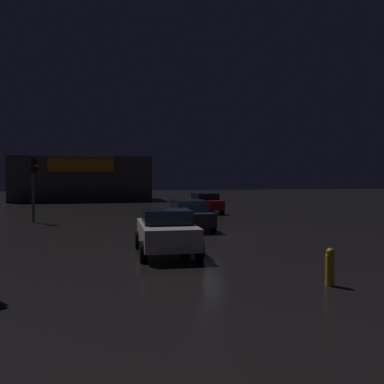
% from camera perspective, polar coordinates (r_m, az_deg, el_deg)
% --- Properties ---
extents(ground_plane, '(120.00, 120.00, 0.00)m').
position_cam_1_polar(ground_plane, '(19.46, 0.25, -5.84)').
color(ground_plane, black).
extents(store_building, '(14.57, 7.85, 4.77)m').
position_cam_1_polar(store_building, '(48.78, -14.46, 1.73)').
color(store_building, '#4C4742').
rests_on(store_building, ground).
extents(traffic_signal_opposite, '(0.43, 0.42, 3.76)m').
position_cam_1_polar(traffic_signal_opposite, '(26.19, -20.43, 1.92)').
color(traffic_signal_opposite, '#595B60').
rests_on(traffic_signal_opposite, ground).
extents(car_near, '(2.03, 4.39, 1.49)m').
position_cam_1_polar(car_near, '(21.63, -0.45, -3.01)').
color(car_near, black).
rests_on(car_near, ground).
extents(car_far, '(2.15, 3.91, 1.46)m').
position_cam_1_polar(car_far, '(31.01, 1.73, -1.42)').
color(car_far, '#A51414').
rests_on(car_far, ground).
extents(car_crossing, '(2.11, 3.97, 1.55)m').
position_cam_1_polar(car_crossing, '(14.86, -3.46, -5.26)').
color(car_crossing, silver).
rests_on(car_crossing, ground).
extents(fire_hydrant, '(0.22, 0.22, 0.94)m').
position_cam_1_polar(fire_hydrant, '(11.16, 18.03, -9.57)').
color(fire_hydrant, gold).
rests_on(fire_hydrant, ground).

